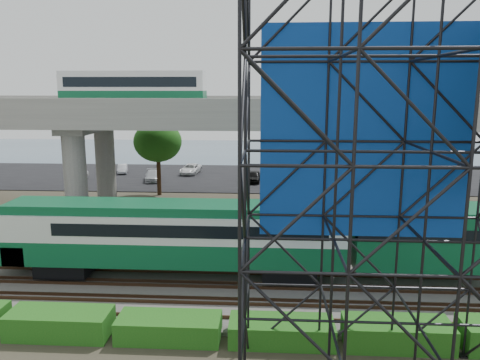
{
  "coord_description": "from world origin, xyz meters",
  "views": [
    {
      "loc": [
        5.31,
        -23.26,
        11.03
      ],
      "look_at": [
        3.55,
        6.0,
        5.24
      ],
      "focal_mm": 35.0,
      "sensor_mm": 36.0,
      "label": 1
    }
  ],
  "objects": [
    {
      "name": "ground",
      "position": [
        0.0,
        0.0,
        0.0
      ],
      "size": [
        140.0,
        140.0,
        0.0
      ],
      "primitive_type": "plane",
      "color": "#474233",
      "rests_on": "ground"
    },
    {
      "name": "ballast_bed",
      "position": [
        0.0,
        2.0,
        0.1
      ],
      "size": [
        90.0,
        12.0,
        0.2
      ],
      "primitive_type": "cube",
      "color": "slate",
      "rests_on": "ground"
    },
    {
      "name": "service_road",
      "position": [
        0.0,
        10.5,
        0.04
      ],
      "size": [
        90.0,
        5.0,
        0.08
      ],
      "primitive_type": "cube",
      "color": "black",
      "rests_on": "ground"
    },
    {
      "name": "parking_lot",
      "position": [
        0.0,
        34.0,
        0.04
      ],
      "size": [
        90.0,
        18.0,
        0.08
      ],
      "primitive_type": "cube",
      "color": "black",
      "rests_on": "ground"
    },
    {
      "name": "harbor_water",
      "position": [
        0.0,
        56.0,
        0.01
      ],
      "size": [
        140.0,
        40.0,
        0.03
      ],
      "primitive_type": "cube",
      "color": "#3F5668",
      "rests_on": "ground"
    },
    {
      "name": "rail_tracks",
      "position": [
        0.0,
        2.0,
        0.28
      ],
      "size": [
        90.0,
        9.52,
        0.16
      ],
      "color": "#472D1E",
      "rests_on": "ballast_bed"
    },
    {
      "name": "commuter_train",
      "position": [
        2.19,
        2.0,
        2.88
      ],
      "size": [
        29.3,
        3.06,
        4.3
      ],
      "color": "black",
      "rests_on": "rail_tracks"
    },
    {
      "name": "overpass",
      "position": [
        -0.44,
        16.0,
        8.21
      ],
      "size": [
        80.0,
        12.0,
        12.4
      ],
      "color": "#9E9B93",
      "rests_on": "ground"
    },
    {
      "name": "scaffold_tower",
      "position": [
        9.07,
        -7.98,
        7.47
      ],
      "size": [
        9.36,
        6.36,
        15.0
      ],
      "color": "black",
      "rests_on": "ground"
    },
    {
      "name": "hedge_strip",
      "position": [
        1.01,
        -4.3,
        0.56
      ],
      "size": [
        34.6,
        1.8,
        1.2
      ],
      "color": "#135112",
      "rests_on": "ground"
    },
    {
      "name": "trees",
      "position": [
        -4.67,
        16.17,
        5.57
      ],
      "size": [
        40.94,
        16.94,
        7.69
      ],
      "color": "#382314",
      "rests_on": "ground"
    },
    {
      "name": "parked_cars",
      "position": [
        0.88,
        33.38,
        0.69
      ],
      "size": [
        37.76,
        9.62,
        1.31
      ],
      "color": "silver",
      "rests_on": "parking_lot"
    }
  ]
}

